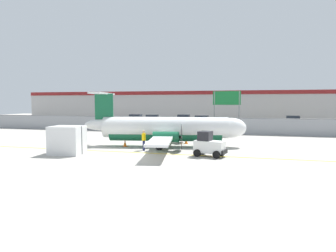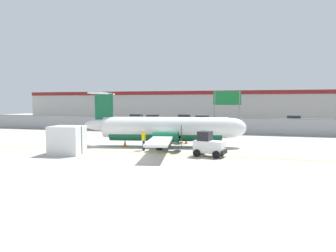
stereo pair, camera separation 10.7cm
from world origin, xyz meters
name	(u,v)px [view 1 (the left image)]	position (x,y,z in m)	size (l,w,h in m)	color
ground_plane	(153,153)	(0.00, 2.00, 0.00)	(140.00, 140.00, 0.01)	#ADA89E
perimeter_fence	(190,125)	(0.00, 18.00, 1.12)	(98.00, 0.10, 2.10)	gray
parking_lot_strip	(202,126)	(0.00, 29.50, 0.06)	(98.00, 17.00, 0.12)	#38383A
background_building	(214,106)	(0.00, 47.99, 3.26)	(91.00, 8.10, 6.50)	#BCB7B2
commuter_airplane	(168,129)	(0.23, 5.96, 1.60)	(14.92, 16.03, 4.92)	white
baggage_tug	(209,145)	(4.47, 1.82, 0.86)	(2.52, 1.81, 1.88)	silver
ground_crew_worker	(144,139)	(-1.17, 3.20, 0.95)	(0.47, 0.51, 1.70)	#191E4C
cargo_container	(67,140)	(-6.36, 0.00, 1.10)	(2.59, 2.23, 2.20)	silver
traffic_cone_near_left	(125,143)	(-3.59, 4.90, 0.31)	(0.36, 0.36, 0.64)	orange
traffic_cone_near_right	(186,141)	(1.50, 8.06, 0.31)	(0.36, 0.36, 0.64)	orange
parked_car_0	(135,118)	(-13.89, 34.30, 0.89)	(4.22, 2.05, 1.58)	silver
parked_car_1	(153,119)	(-9.96, 33.35, 0.89)	(4.37, 2.40, 1.58)	slate
parked_car_2	(184,119)	(-4.34, 35.45, 0.89)	(4.25, 2.11, 1.58)	silver
parked_car_3	(202,120)	(-0.42, 32.31, 0.89)	(4.26, 2.13, 1.58)	black
parked_car_4	(231,124)	(5.02, 24.30, 0.89)	(4.30, 2.21, 1.58)	#B28C19
parked_car_5	(270,124)	(10.52, 25.13, 0.89)	(4.21, 2.03, 1.58)	#19662D
parked_car_6	(292,120)	(14.92, 35.81, 0.89)	(4.31, 2.24, 1.58)	#B28C19
highway_sign	(227,102)	(4.60, 19.63, 4.14)	(3.60, 0.14, 5.50)	slate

